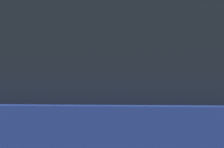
% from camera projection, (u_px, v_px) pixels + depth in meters
% --- Properties ---
extents(parking_meter, '(0.16, 0.17, 1.49)m').
position_uv_depth(parking_meter, '(82.00, 90.00, 3.57)').
color(parking_meter, slate).
rests_on(parking_meter, sidewalk_curb).
extents(pedestrian_at_meter, '(0.58, 0.68, 1.61)m').
position_uv_depth(pedestrian_at_meter, '(152.00, 103.00, 3.72)').
color(pedestrian_at_meter, brown).
rests_on(pedestrian_at_meter, sidewalk_curb).
extents(background_railing, '(24.06, 0.06, 1.17)m').
position_uv_depth(background_railing, '(76.00, 104.00, 5.18)').
color(background_railing, gray).
rests_on(background_railing, sidewalk_curb).
extents(backdrop_wall, '(32.00, 0.50, 2.76)m').
position_uv_depth(backdrop_wall, '(97.00, 80.00, 7.06)').
color(backdrop_wall, '#ADA38E').
rests_on(backdrop_wall, ground).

